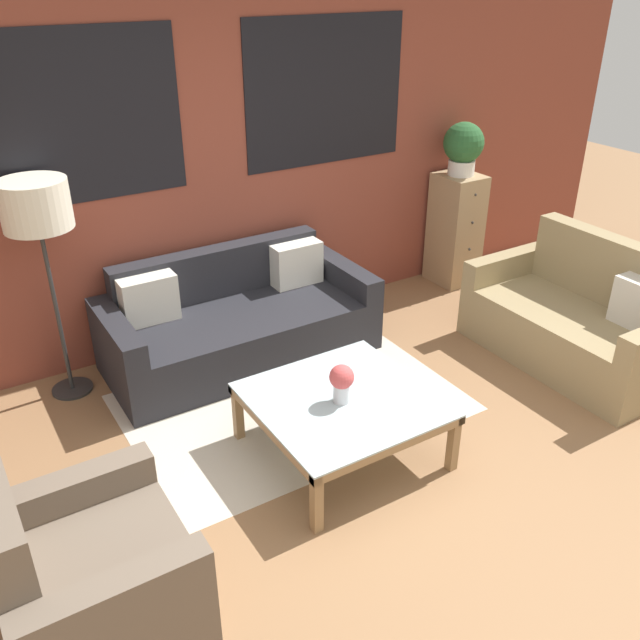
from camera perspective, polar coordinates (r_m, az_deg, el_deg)
ground_plane at (r=3.98m, az=7.53°, el=-14.81°), size 16.00×16.00×0.00m
wall_back_brick at (r=5.19m, az=-8.92°, el=13.35°), size 8.40×0.09×2.80m
rug at (r=4.69m, az=-2.38°, el=-6.95°), size 2.19×1.54×0.00m
couch_dark at (r=5.13m, az=-6.93°, el=-0.25°), size 1.99×0.88×0.78m
settee_vintage at (r=5.39m, az=20.86°, el=-0.18°), size 0.80×1.54×0.92m
armchair_corner at (r=3.37m, az=-18.91°, el=-19.68°), size 0.80×0.85×0.84m
coffee_table at (r=4.06m, az=1.90°, el=-7.23°), size 1.02×1.02×0.40m
floor_lamp at (r=4.58m, az=-22.77°, el=8.39°), size 0.43×0.43×1.52m
drawer_cabinet at (r=6.40m, az=11.31°, el=7.50°), size 0.36×0.43×1.02m
potted_plant at (r=6.18m, az=11.98°, el=14.12°), size 0.35×0.35×0.46m
flower_vase at (r=3.93m, az=1.83°, el=-5.17°), size 0.15×0.15×0.24m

